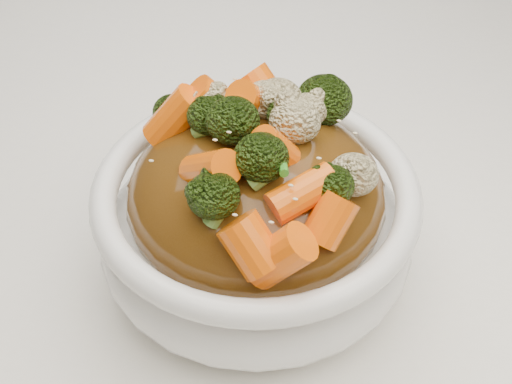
% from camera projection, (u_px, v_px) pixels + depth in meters
% --- Properties ---
extents(tablecloth, '(1.20, 0.80, 0.04)m').
position_uv_depth(tablecloth, '(346.00, 260.00, 0.51)').
color(tablecloth, white).
rests_on(tablecloth, dining_table).
extents(bowl, '(0.24, 0.24, 0.08)m').
position_uv_depth(bowl, '(256.00, 226.00, 0.45)').
color(bowl, white).
rests_on(bowl, tablecloth).
extents(sauce_base, '(0.19, 0.19, 0.09)m').
position_uv_depth(sauce_base, '(256.00, 195.00, 0.43)').
color(sauce_base, '#4E2E0D').
rests_on(sauce_base, bowl).
extents(carrots, '(0.19, 0.19, 0.05)m').
position_uv_depth(carrots, '(256.00, 121.00, 0.39)').
color(carrots, '#FE6508').
rests_on(carrots, sauce_base).
extents(broccoli, '(0.19, 0.19, 0.04)m').
position_uv_depth(broccoli, '(256.00, 122.00, 0.39)').
color(broccoli, black).
rests_on(broccoli, sauce_base).
extents(cauliflower, '(0.19, 0.19, 0.03)m').
position_uv_depth(cauliflower, '(256.00, 125.00, 0.40)').
color(cauliflower, beige).
rests_on(cauliflower, sauce_base).
extents(scallions, '(0.14, 0.14, 0.02)m').
position_uv_depth(scallions, '(256.00, 119.00, 0.39)').
color(scallions, '#32861F').
rests_on(scallions, sauce_base).
extents(sesame_seeds, '(0.17, 0.17, 0.01)m').
position_uv_depth(sesame_seeds, '(256.00, 119.00, 0.39)').
color(sesame_seeds, beige).
rests_on(sesame_seeds, sauce_base).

